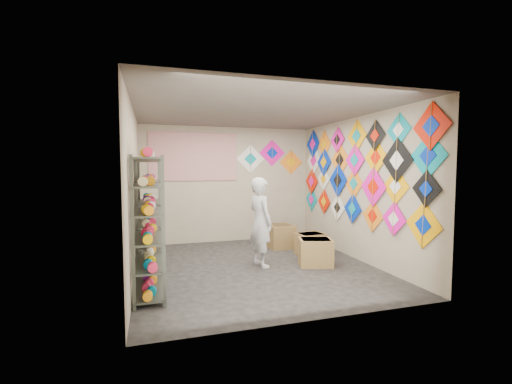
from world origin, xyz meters
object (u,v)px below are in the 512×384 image
object	(u,v)px
shelf_rack_back	(149,214)
carton_c	(280,236)
shopkeeper	(260,222)
carton_b	(311,244)
carton_a	(315,252)
shelf_rack_front	(149,226)

from	to	relation	value
shelf_rack_back	carton_c	distance (m)	2.91
shopkeeper	carton_b	distance (m)	1.39
shelf_rack_back	carton_a	bearing A→B (deg)	-13.65
shopkeeper	carton_b	xyz separation A→B (m)	(1.19, 0.43, -0.57)
carton_a	shelf_rack_back	bearing A→B (deg)	-177.08
shelf_rack_front	carton_a	world-z (taller)	shelf_rack_front
carton_b	carton_c	size ratio (longest dim) A/B	0.93
carton_b	carton_c	xyz separation A→B (m)	(-0.35, 0.80, 0.03)
shelf_rack_back	shopkeeper	size ratio (longest dim) A/B	1.21
carton_b	shelf_rack_front	bearing A→B (deg)	-162.57
shelf_rack_front	carton_c	size ratio (longest dim) A/B	3.30
carton_a	shelf_rack_front	bearing A→B (deg)	-151.18
carton_a	carton_b	distance (m)	0.72
shelf_rack_back	carton_a	xyz separation A→B (m)	(2.83, -0.69, -0.71)
shopkeeper	carton_a	world-z (taller)	shopkeeper
shelf_rack_front	carton_a	xyz separation A→B (m)	(2.83, 0.61, -0.71)
shelf_rack_back	carton_b	size ratio (longest dim) A/B	3.55
shelf_rack_front	carton_c	bearing A→B (deg)	37.52
shelf_rack_back	shopkeeper	world-z (taller)	shelf_rack_back
shopkeeper	carton_c	xyz separation A→B (m)	(0.84, 1.23, -0.54)
shopkeeper	carton_a	distance (m)	1.13
shelf_rack_back	carton_c	xyz separation A→B (m)	(2.72, 0.79, -0.70)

